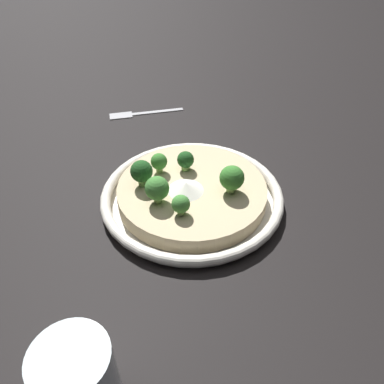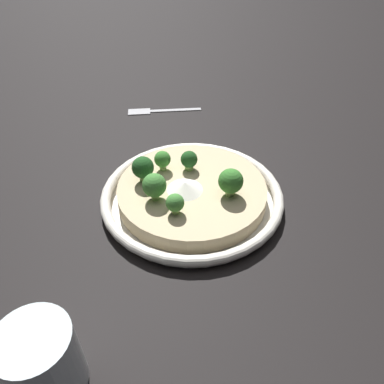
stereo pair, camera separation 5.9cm
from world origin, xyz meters
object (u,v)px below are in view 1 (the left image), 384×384
Objects in this scene: broccoli_back at (159,162)px; broccoli_front_left at (181,204)px; broccoli_back_right at (186,160)px; broccoli_back_left at (142,172)px; broccoli_left at (157,189)px; broccoli_front at (232,178)px; fork_utensil at (138,113)px; drinking_glass at (78,379)px; risotto_bowl at (192,194)px.

broccoli_front_left is at bearing -118.69° from broccoli_back.
broccoli_back_right is 0.76× the size of broccoli_back_left.
broccoli_front is at bearing -36.93° from broccoli_left.
broccoli_back is 0.04m from broccoli_back_left.
broccoli_front is 0.32× the size of fork_utensil.
broccoli_left reaches higher than broccoli_back.
drinking_glass reaches higher than broccoli_front_left.
broccoli_front is 1.33× the size of broccoli_back.
broccoli_front is 0.14m from broccoli_back_left.
risotto_bowl is 0.07m from broccoli_front.
broccoli_front is 0.36m from fork_utensil.
broccoli_left is at bearing 88.88° from fork_utensil.
drinking_glass reaches higher than broccoli_back.
broccoli_front_left is at bearing 19.92° from drinking_glass.
broccoli_back_right is 0.27m from fork_utensil.
drinking_glass is at bearing -160.08° from broccoli_front_left.
broccoli_back_right is at bearing 100.70° from fork_utensil.
broccoli_back_right is 0.38× the size of drinking_glass.
broccoli_left is 1.00× the size of broccoli_back_left.
broccoli_back_left reaches higher than risotto_bowl.
broccoli_back is at bearing 5.84° from broccoli_back_left.
fork_utensil is at bearing 57.03° from broccoli_front_left.
broccoli_left reaches higher than risotto_bowl.
fork_utensil is at bearing 63.01° from risotto_bowl.
risotto_bowl is 9.08× the size of broccoli_front_left.
broccoli_front is 0.12m from broccoli_back.
risotto_bowl is 6.64× the size of broccoli_left.
fork_utensil is at bearing 49.09° from broccoli_back_left.
broccoli_back_right is at bearing 91.64° from broccoli_front.
broccoli_back_left is at bearing 35.37° from drinking_glass.
broccoli_front_left is (-0.06, -0.03, 0.03)m from risotto_bowl.
drinking_glass is (-0.29, -0.18, -0.01)m from broccoli_back.
broccoli_front_left is 0.71× the size of broccoli_front.
broccoli_front is at bearing -73.16° from broccoli_back.
fork_utensil is (0.11, 0.33, -0.06)m from broccoli_front.
risotto_bowl is at bearing 99.30° from fork_utensil.
broccoli_front is at bearing -62.19° from risotto_bowl.
fork_utensil is at bearing 55.30° from broccoli_back.
broccoli_front reaches higher than fork_utensil.
drinking_glass is (-0.25, -0.17, -0.01)m from broccoli_back_left.
broccoli_left is (-0.05, -0.05, 0.01)m from broccoli_back.
fork_utensil is (0.20, 0.27, -0.05)m from broccoli_left.
broccoli_front_left is 0.09m from broccoli_back_left.
broccoli_back_right is 0.35m from drinking_glass.
broccoli_front_left is 0.22× the size of fork_utensil.
drinking_glass is (-0.29, -0.12, 0.03)m from risotto_bowl.
broccoli_back_right reaches higher than fork_utensil.
broccoli_back_right and broccoli_back have the same top height.
broccoli_back is (-0.04, 0.12, -0.01)m from broccoli_front.
fork_utensil is (0.12, 0.24, -0.05)m from broccoli_back_right.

